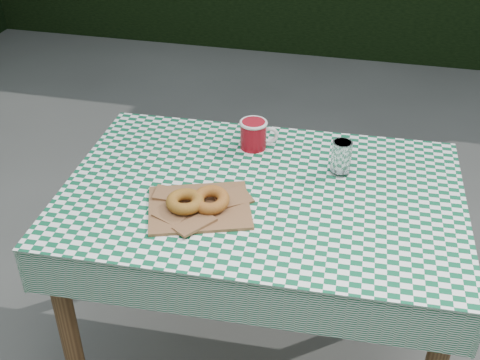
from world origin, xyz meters
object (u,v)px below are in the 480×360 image
coffee_mug (253,135)px  drinking_glass (341,158)px  table (260,282)px  paper_bag (199,207)px

coffee_mug → drinking_glass: size_ratio=1.56×
table → coffee_mug: bearing=106.0°
table → coffee_mug: 0.50m
table → paper_bag: (-0.16, -0.14, 0.39)m
table → paper_bag: bearing=-141.6°
paper_bag → drinking_glass: drinking_glass is taller
paper_bag → coffee_mug: coffee_mug is taller
paper_bag → drinking_glass: bearing=37.2°
paper_bag → coffee_mug: (0.08, 0.39, 0.04)m
table → coffee_mug: coffee_mug is taller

